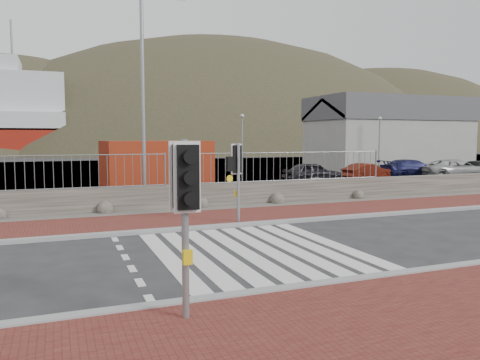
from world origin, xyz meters
name	(u,v)px	position (x,y,z in m)	size (l,w,h in m)	color
ground	(255,251)	(0.00, 0.00, 0.00)	(220.00, 220.00, 0.00)	#28282B
sidewalk_near	(395,327)	(0.00, -5.00, 0.04)	(40.00, 4.00, 0.08)	brown
sidewalk_far	(201,219)	(0.00, 4.50, 0.04)	(40.00, 3.00, 0.08)	brown
kerb_near	(320,285)	(0.00, -3.00, 0.05)	(40.00, 0.25, 0.12)	gray
kerb_far	(216,227)	(0.00, 3.00, 0.05)	(40.00, 0.25, 0.12)	gray
zebra_crossing	(255,250)	(0.00, 0.00, 0.01)	(4.62, 5.60, 0.01)	silver
gravel_strip	(186,210)	(0.00, 6.50, 0.03)	(40.00, 1.50, 0.06)	#59544C
stone_wall	(180,197)	(0.00, 7.30, 0.45)	(40.00, 0.60, 0.90)	#4A443D
railing	(181,161)	(0.00, 7.15, 1.82)	(18.07, 0.07, 1.22)	gray
quay	(116,172)	(0.00, 27.90, 0.00)	(120.00, 40.00, 0.50)	#4C4C4F
water	(88,156)	(0.00, 62.90, 0.00)	(220.00, 50.00, 0.05)	#3F4C54
harbor_building	(389,135)	(20.00, 19.90, 2.93)	(12.20, 6.20, 5.80)	#9E9E99
hills_backdrop	(118,262)	(6.74, 87.90, -23.05)	(254.00, 90.00, 100.00)	#313520
traffic_signal_near	(185,192)	(-2.68, -3.66, 1.94)	(0.39, 0.23, 2.69)	gray
traffic_signal_far	(237,166)	(0.85, 3.38, 1.84)	(0.62, 0.29, 2.55)	gray
streetlight	(147,88)	(-1.08, 8.07, 4.60)	(1.72, 0.51, 8.17)	gray
shipping_container	(158,163)	(1.01, 16.48, 1.27)	(6.07, 2.53, 2.53)	#973210
car_a	(313,173)	(9.78, 14.03, 0.63)	(1.48, 3.67, 1.25)	black
car_b	(367,172)	(13.82, 14.23, 0.55)	(1.17, 3.35, 1.10)	#59170C
car_c	(412,169)	(17.42, 14.33, 0.64)	(1.79, 4.41, 1.28)	#141641
car_d	(457,170)	(19.73, 12.80, 0.65)	(2.16, 4.69, 1.30)	#A9A9A9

